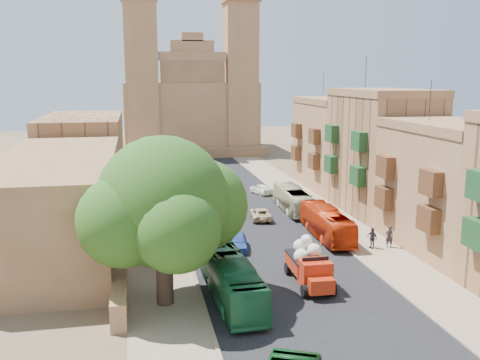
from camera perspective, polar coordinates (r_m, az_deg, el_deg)
name	(u,v)px	position (r m, az deg, el deg)	size (l,w,h in m)	color
ground	(318,317)	(35.68, 8.36, -14.23)	(260.00, 260.00, 0.00)	brown
road_surface	(233,207)	(63.20, -0.70, -2.88)	(14.00, 140.00, 0.01)	black
sidewalk_east	(310,203)	(65.54, 7.50, -2.47)	(5.00, 140.00, 0.01)	#887059
sidewalk_west	(152,211)	(62.24, -9.35, -3.25)	(5.00, 140.00, 0.01)	#887059
kerb_east	(290,204)	(64.79, 5.40, -2.54)	(0.25, 140.00, 0.12)	#887059
kerb_west	(174,209)	(62.34, -7.05, -3.11)	(0.25, 140.00, 0.12)	#887059
townhouse_b	(451,187)	(50.31, 21.63, -0.66)	(9.00, 14.00, 14.90)	#916641
townhouse_c	(381,151)	(62.16, 14.79, 3.00)	(9.00, 14.00, 17.40)	#9B6C46
townhouse_d	(335,143)	(74.98, 10.11, 3.92)	(9.00, 14.00, 15.90)	#916641
west_wall	(124,228)	(52.34, -12.30, -5.06)	(1.00, 40.00, 1.80)	#916641
west_building_low	(58,202)	(50.05, -18.80, -2.24)	(10.00, 28.00, 8.40)	brown
west_building_mid	(84,153)	(75.36, -16.31, 2.79)	(10.00, 22.00, 10.00)	#9B6C46
church	(190,105)	(109.68, -5.37, 7.97)	(28.00, 22.50, 36.30)	#916641
ficus_tree	(164,206)	(35.40, -8.08, -2.79)	(11.46, 10.54, 11.46)	#3D291E
street_tree_a	(153,229)	(44.08, -9.31, -5.18)	(2.90, 2.90, 4.45)	#3D291E
street_tree_b	(148,194)	(55.65, -9.75, -1.53)	(3.15, 3.15, 4.84)	#3D291E
street_tree_c	(146,176)	(67.46, -10.03, 0.43)	(2.92, 2.92, 4.49)	#3D291E
street_tree_d	(144,162)	(79.31, -10.22, 1.91)	(2.81, 2.81, 4.33)	#3D291E
red_truck	(309,264)	(40.08, 7.42, -8.91)	(2.54, 6.13, 3.55)	#B3260D
olive_pickup	(314,219)	(55.22, 7.87, -4.13)	(2.29, 4.34, 1.72)	#4A5B22
bus_green_north	(232,280)	(37.05, -0.88, -10.61)	(2.52, 10.77, 3.00)	#1E6538
bus_red_east	(327,223)	(51.63, 9.25, -4.57)	(2.39, 10.22, 2.85)	red
bus_cream_east	(293,199)	(61.21, 5.64, -2.07)	(2.32, 9.90, 2.76)	#C4BA91
car_blue_a	(238,242)	(47.76, -0.26, -6.59)	(1.69, 4.21, 1.43)	#3150AF
car_white_a	(206,199)	(64.57, -3.65, -2.05)	(1.31, 3.75, 1.23)	white
car_cream	(261,214)	(57.65, 2.23, -3.61)	(2.07, 4.50, 1.25)	#CCB288
car_dkblue	(184,178)	(78.21, -5.97, 0.24)	(1.87, 4.60, 1.33)	#151F4C
car_white_b	(261,189)	(70.06, 2.23, -0.96)	(1.58, 3.92, 1.34)	white
car_blue_b	(201,165)	(89.24, -4.18, 1.60)	(1.41, 4.04, 1.33)	teal
pedestrian_a	(389,237)	(50.11, 15.63, -5.84)	(0.72, 0.47, 1.98)	#262128
pedestrian_c	(372,238)	(49.46, 13.91, -6.01)	(1.12, 0.47, 1.91)	#2B2C31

